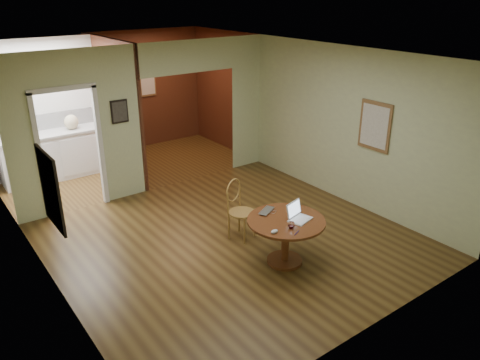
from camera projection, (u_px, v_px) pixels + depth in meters
floor at (233, 241)px, 7.11m from camera, size 5.00×5.00×0.00m
room_shell at (114, 120)px, 8.66m from camera, size 5.20×7.50×5.00m
dining_table at (286, 231)px, 6.39m from camera, size 1.07×1.07×0.67m
chair at (239, 206)px, 7.05m from camera, size 0.51×0.51×0.94m
open_laptop at (297, 214)px, 6.33m from camera, size 0.36×0.35×0.22m
closed_laptop at (269, 212)px, 6.52m from camera, size 0.36×0.31×0.02m
mouse at (274, 231)px, 5.97m from camera, size 0.11×0.06×0.05m
wine_glass at (291, 225)px, 6.08m from camera, size 0.09×0.09×0.10m
pen at (297, 233)px, 5.98m from camera, size 0.13×0.06×0.01m
kitchen_cabinet at (55, 155)px, 9.31m from camera, size 2.06×0.60×0.94m
grocery_bag at (71, 122)px, 9.30m from camera, size 0.36×0.33×0.29m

